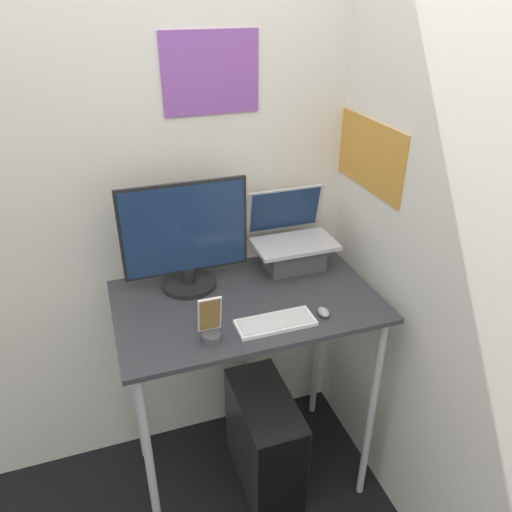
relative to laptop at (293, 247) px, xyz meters
name	(u,v)px	position (x,y,z in m)	size (l,w,h in m)	color
wall_back	(217,185)	(-0.26, 0.21, 0.23)	(6.00, 0.06, 2.60)	silver
wall_side_right	(440,235)	(0.32, -0.49, 0.23)	(0.06, 6.00, 2.60)	silver
desk	(247,326)	(-0.26, -0.18, -0.22)	(0.99, 0.61, 0.98)	#333338
laptop	(293,247)	(0.00, 0.00, 0.00)	(0.34, 0.24, 0.32)	#4C4C51
monitor	(186,242)	(-0.45, -0.01, 0.10)	(0.48, 0.22, 0.43)	black
keyboard	(275,322)	(-0.22, -0.37, -0.08)	(0.28, 0.11, 0.02)	white
mouse	(323,312)	(-0.03, -0.37, -0.08)	(0.04, 0.06, 0.03)	#99999E
cell_phone	(211,326)	(-0.45, -0.38, -0.03)	(0.08, 0.06, 0.17)	#4C4C51
computer_tower	(264,439)	(-0.20, -0.23, -0.83)	(0.23, 0.47, 0.49)	black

